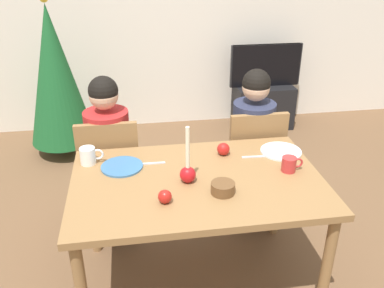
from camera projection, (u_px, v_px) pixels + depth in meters
name	position (u px, v px, depth m)	size (l,w,h in m)	color
ground_plane	(197.00, 280.00, 2.64)	(7.68, 7.68, 0.00)	brown
back_wall	(157.00, 8.00, 4.36)	(6.40, 0.10, 2.60)	silver
dining_table	(197.00, 192.00, 2.34)	(1.40, 0.90, 0.75)	olive
chair_left	(111.00, 169.00, 2.87)	(0.40, 0.40, 0.90)	olive
chair_right	(252.00, 159.00, 3.01)	(0.40, 0.40, 0.90)	olive
person_left_child	(110.00, 160.00, 2.88)	(0.30, 0.30, 1.17)	#33384C
person_right_child	(252.00, 149.00, 3.02)	(0.30, 0.30, 1.17)	#33384C
tv_stand	(263.00, 106.00, 4.72)	(0.64, 0.40, 0.48)	black
tv	(266.00, 65.00, 4.51)	(0.79, 0.05, 0.46)	black
christmas_tree	(55.00, 76.00, 3.87)	(0.62, 0.62, 1.53)	brown
candle_centerpiece	(188.00, 171.00, 2.25)	(0.09, 0.09, 0.33)	red
plate_left	(122.00, 167.00, 2.41)	(0.24, 0.24, 0.01)	teal
plate_right	(281.00, 151.00, 2.59)	(0.26, 0.26, 0.01)	silver
mug_left	(88.00, 156.00, 2.44)	(0.14, 0.09, 0.10)	white
mug_right	(289.00, 164.00, 2.36)	(0.13, 0.08, 0.09)	#B72D2D
fork_left	(150.00, 164.00, 2.45)	(0.18, 0.01, 0.01)	silver
fork_right	(256.00, 157.00, 2.53)	(0.18, 0.01, 0.01)	silver
bowl_walnuts	(223.00, 188.00, 2.16)	(0.13, 0.13, 0.06)	brown
apple_near_candle	(165.00, 197.00, 2.08)	(0.07, 0.07, 0.07)	#AD1C16
apple_by_left_plate	(223.00, 149.00, 2.54)	(0.08, 0.08, 0.08)	red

